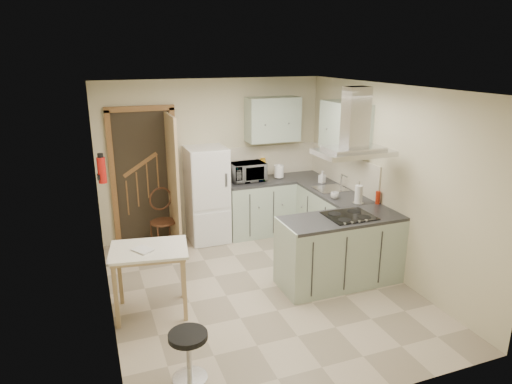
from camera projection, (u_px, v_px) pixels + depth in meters
name	position (u px, v px, depth m)	size (l,w,h in m)	color
floor	(261.00, 289.00, 5.79)	(4.20, 4.20, 0.00)	#B9A890
ceiling	(262.00, 88.00, 5.05)	(4.20, 4.20, 0.00)	silver
back_wall	(213.00, 158.00, 7.30)	(3.60, 3.60, 0.00)	beige
left_wall	(103.00, 213.00, 4.81)	(4.20, 4.20, 0.00)	beige
right_wall	(388.00, 181.00, 6.03)	(4.20, 4.20, 0.00)	beige
doorway	(145.00, 177.00, 6.95)	(1.10, 0.12, 2.10)	brown
fridge	(207.00, 195.00, 7.11)	(0.60, 0.60, 1.50)	white
counter_back	(258.00, 207.00, 7.49)	(1.08, 0.60, 0.90)	#9EB2A0
counter_right	(324.00, 213.00, 7.17)	(0.60, 1.95, 0.90)	#9EB2A0
splashback	(269.00, 160.00, 7.64)	(1.68, 0.02, 0.50)	beige
wall_cabinet_back	(273.00, 119.00, 7.28)	(0.85, 0.35, 0.70)	#9EB2A0
wall_cabinet_right	(345.00, 127.00, 6.55)	(0.35, 0.90, 0.70)	#9EB2A0
peninsula	(340.00, 250.00, 5.84)	(1.55, 0.65, 0.90)	#9EB2A0
hob	(349.00, 216.00, 5.74)	(0.58, 0.50, 0.01)	black
extractor_hood	(353.00, 152.00, 5.50)	(0.90, 0.55, 0.10)	silver
sink	(331.00, 189.00, 6.88)	(0.45, 0.40, 0.01)	silver
fire_extinguisher	(102.00, 170.00, 5.56)	(0.10, 0.10, 0.32)	#B2140F
drop_leaf_table	(151.00, 281.00, 5.18)	(0.85, 0.63, 0.79)	#DDC088
bentwood_chair	(163.00, 222.00, 6.89)	(0.37, 0.37, 0.84)	#4F2F1A
stool	(189.00, 356.00, 4.13)	(0.36, 0.36, 0.48)	black
microwave	(248.00, 172.00, 7.28)	(0.54, 0.36, 0.30)	black
kettle	(279.00, 171.00, 7.44)	(0.16, 0.16, 0.24)	white
cereal_box	(263.00, 168.00, 7.54)	(0.08, 0.20, 0.30)	orange
soap_bottle	(322.00, 177.00, 7.18)	(0.09, 0.09, 0.19)	#BAB8C5
paper_towel	(359.00, 194.00, 6.19)	(0.10, 0.10, 0.26)	white
cup	(335.00, 196.00, 6.42)	(0.12, 0.12, 0.09)	silver
red_bottle	(378.00, 198.00, 6.19)	(0.06, 0.06, 0.18)	#B1250F
book	(137.00, 249.00, 4.93)	(0.16, 0.22, 0.10)	brown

